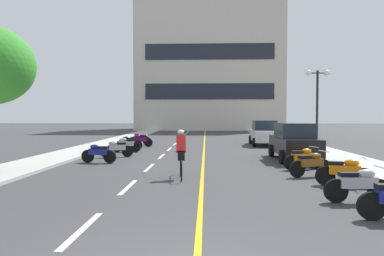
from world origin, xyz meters
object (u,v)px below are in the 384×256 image
object	(u,v)px
motorcycle_2	(345,171)
motorcycle_5	(98,153)
motorcycle_9	(140,140)
motorcycle_8	(129,142)
motorcycle_3	(311,164)
motorcycle_4	(303,158)
parked_car_near	(294,141)
motorcycle_1	(358,184)
motorcycle_10	(140,139)
cyclist_rider	(181,153)
street_lamp_mid	(317,91)
motorcycle_7	(126,144)
motorcycle_6	(116,148)
parked_car_mid	(264,133)

from	to	relation	value
motorcycle_2	motorcycle_5	bearing A→B (deg)	151.59
motorcycle_2	motorcycle_9	size ratio (longest dim) A/B	1.02
motorcycle_5	motorcycle_8	distance (m)	6.13
motorcycle_3	motorcycle_4	xyz separation A→B (m)	(0.17, 1.69, 0.00)
parked_car_near	motorcycle_5	xyz separation A→B (m)	(-9.28, -1.41, -0.44)
parked_car_near	motorcycle_8	world-z (taller)	parked_car_near
motorcycle_2	motorcycle_4	bearing A→B (deg)	95.93
motorcycle_1	motorcycle_2	bearing A→B (deg)	77.44
motorcycle_4	motorcycle_10	bearing A→B (deg)	127.80
parked_car_near	motorcycle_9	size ratio (longest dim) A/B	2.57
motorcycle_1	cyclist_rider	distance (m)	5.74
street_lamp_mid	motorcycle_1	xyz separation A→B (m)	(-3.01, -12.96, -3.22)
motorcycle_4	motorcycle_7	xyz separation A→B (m)	(-8.67, 6.29, 0.00)
parked_car_near	motorcycle_7	bearing A→B (deg)	160.12
motorcycle_4	motorcycle_10	world-z (taller)	same
motorcycle_2	motorcycle_3	xyz separation A→B (m)	(-0.52, 1.71, 0.00)
motorcycle_1	motorcycle_3	xyz separation A→B (m)	(-0.07, 3.73, 0.00)
motorcycle_5	motorcycle_9	xyz separation A→B (m)	(0.40, 8.15, 0.00)
parked_car_near	motorcycle_2	world-z (taller)	parked_car_near
motorcycle_10	motorcycle_2	bearing A→B (deg)	-58.14
motorcycle_9	motorcycle_5	bearing A→B (deg)	-92.79
motorcycle_9	motorcycle_3	bearing A→B (deg)	-53.98
parked_car_near	motorcycle_4	bearing A→B (deg)	-97.57
motorcycle_6	motorcycle_7	world-z (taller)	same
motorcycle_4	motorcycle_6	distance (m)	9.40
parked_car_mid	motorcycle_6	world-z (taller)	parked_car_mid
motorcycle_2	motorcycle_4	distance (m)	3.42
street_lamp_mid	motorcycle_2	bearing A→B (deg)	-103.16
cyclist_rider	parked_car_near	bearing A→B (deg)	44.79
street_lamp_mid	motorcycle_9	size ratio (longest dim) A/B	2.96
street_lamp_mid	motorcycle_2	distance (m)	11.69
parked_car_mid	motorcycle_8	size ratio (longest dim) A/B	2.50
parked_car_near	motorcycle_6	distance (m)	9.05
parked_car_near	motorcycle_9	bearing A→B (deg)	142.81
motorcycle_5	street_lamp_mid	bearing A→B (deg)	26.75
street_lamp_mid	motorcycle_10	world-z (taller)	street_lamp_mid
parked_car_near	motorcycle_5	size ratio (longest dim) A/B	2.49
street_lamp_mid	motorcycle_7	xyz separation A→B (m)	(-11.58, -1.25, -3.22)
motorcycle_1	motorcycle_9	size ratio (longest dim) A/B	1.04
street_lamp_mid	motorcycle_10	bearing A→B (deg)	161.79
motorcycle_4	motorcycle_6	bearing A→B (deg)	156.28
parked_car_near	motorcycle_8	xyz separation A→B (m)	(-9.24, 4.72, -0.44)
motorcycle_7	motorcycle_8	distance (m)	1.45
motorcycle_4	motorcycle_8	xyz separation A→B (m)	(-8.84, 7.73, 0.00)
motorcycle_5	motorcycle_6	distance (m)	2.20
parked_car_near	motorcycle_7	distance (m)	9.66
motorcycle_1	cyclist_rider	xyz separation A→B (m)	(-4.70, 3.27, 0.41)
street_lamp_mid	motorcycle_7	distance (m)	12.09
motorcycle_1	street_lamp_mid	bearing A→B (deg)	76.93
motorcycle_3	motorcycle_4	world-z (taller)	same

